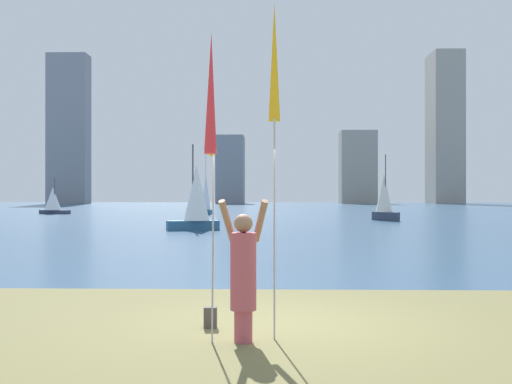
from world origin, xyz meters
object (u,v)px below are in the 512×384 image
Objects in this scene: bag at (210,317)px; sailboat_2 at (384,197)px; kite_flag_left at (211,98)px; kite_flag_right at (274,69)px; sailboat_3 at (206,197)px; sailboat_0 at (53,201)px; sailboat_1 at (196,199)px; person at (243,272)px.

sailboat_2 is at bearing 76.01° from bag.
kite_flag_left is 3.17m from bag.
sailboat_3 reaches higher than kite_flag_right.
bag is at bearing -67.89° from sailboat_0.
kite_flag_left is 37.15m from sailboat_2.
kite_flag_left reaches higher than sailboat_0.
sailboat_0 is 0.74× the size of sailboat_1.
kite_flag_right is 36.51m from sailboat_2.
kite_flag_right is 48.08m from sailboat_3.
sailboat_1 is (-3.63, 24.12, 0.72)m from person.
sailboat_1 is (16.27, -24.45, 0.40)m from sailboat_0.
kite_flag_left is at bearing -68.20° from sailboat_0.
person is 52.49m from sailboat_0.
person is 6.21× the size of bag.
person is at bearing -81.44° from sailboat_1.
sailboat_0 is at bearing 112.11° from bag.
bag is 23.53m from sailboat_1.
bag is (-0.92, 0.53, -3.46)m from kite_flag_right.
sailboat_3 is at bearing 96.28° from kite_flag_left.
sailboat_0 is (-19.50, 48.76, -1.91)m from kite_flag_left.
kite_flag_left is 13.41× the size of bag.
bag is at bearing 149.76° from kite_flag_right.
kite_flag_right reaches higher than kite_flag_left.
sailboat_1 is at bearing 97.63° from bag.
sailboat_3 is at bearing 96.28° from bag.
kite_flag_left is 1.05m from kite_flag_right.
kite_flag_right is at bearing 40.32° from person.
sailboat_1 is at bearing -56.36° from sailboat_0.
kite_flag_right reaches higher than person.
bag is (-0.51, 0.84, -0.76)m from person.
kite_flag_left is at bearing -82.43° from sailboat_1.
kite_flag_right is 0.79× the size of sailboat_3.
sailboat_0 is at bearing 177.51° from sailboat_3.
sailboat_3 is at bearing -2.49° from sailboat_0.
bag is 0.06× the size of sailboat_2.
sailboat_1 is 16.73m from sailboat_2.
person is 0.41× the size of sailboat_1.
kite_flag_right is at bearing -67.18° from sailboat_0.
kite_flag_right is 1.36× the size of sailboat_0.
person is 2.28m from kite_flag_left.
sailboat_3 reaches higher than sailboat_0.
bag is 36.18m from sailboat_2.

